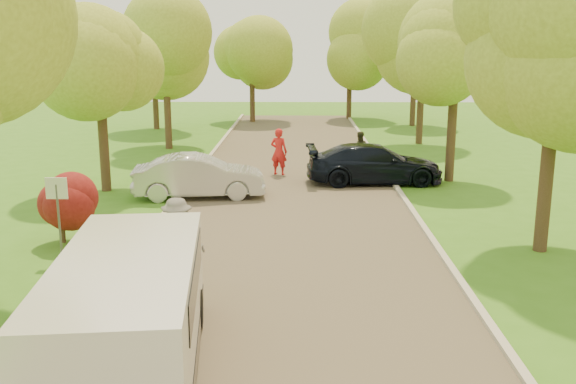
# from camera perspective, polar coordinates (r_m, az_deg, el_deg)

# --- Properties ---
(ground) EXTENTS (100.00, 100.00, 0.00)m
(ground) POSITION_cam_1_polar(r_m,az_deg,el_deg) (12.81, -0.41, -12.09)
(ground) COLOR #3B751B
(ground) RESTS_ON ground
(road) EXTENTS (8.00, 60.00, 0.01)m
(road) POSITION_cam_1_polar(r_m,az_deg,el_deg) (20.34, 0.12, -2.45)
(road) COLOR #4C4438
(road) RESTS_ON ground
(curb_left) EXTENTS (0.18, 60.00, 0.12)m
(curb_left) POSITION_cam_1_polar(r_m,az_deg,el_deg) (20.78, -11.12, -2.21)
(curb_left) COLOR #B2AD9E
(curb_left) RESTS_ON ground
(curb_right) EXTENTS (0.18, 60.00, 0.12)m
(curb_right) POSITION_cam_1_polar(r_m,az_deg,el_deg) (20.67, 11.43, -2.31)
(curb_right) COLOR #B2AD9E
(curb_right) RESTS_ON ground
(street_sign) EXTENTS (0.55, 0.06, 2.17)m
(street_sign) POSITION_cam_1_polar(r_m,az_deg,el_deg) (17.18, -19.81, -0.78)
(street_sign) COLOR #59595E
(street_sign) RESTS_ON ground
(red_shrub) EXTENTS (1.70, 1.70, 1.95)m
(red_shrub) POSITION_cam_1_polar(r_m,az_deg,el_deg) (18.83, -19.54, -1.06)
(red_shrub) COLOR #382619
(red_shrub) RESTS_ON ground
(tree_l_midb) EXTENTS (4.30, 4.20, 6.62)m
(tree_l_midb) POSITION_cam_1_polar(r_m,az_deg,el_deg) (24.65, -16.06, 10.57)
(tree_l_midb) COLOR #382619
(tree_l_midb) RESTS_ON ground
(tree_l_far) EXTENTS (4.92, 4.80, 7.79)m
(tree_l_far) POSITION_cam_1_polar(r_m,az_deg,el_deg) (34.25, -10.55, 12.89)
(tree_l_far) COLOR #382619
(tree_l_far) RESTS_ON ground
(tree_r_mida) EXTENTS (5.13, 5.00, 7.95)m
(tree_r_mida) POSITION_cam_1_polar(r_m,az_deg,el_deg) (17.91, 23.63, 12.30)
(tree_r_mida) COLOR #382619
(tree_r_mida) RESTS_ON ground
(tree_r_midb) EXTENTS (4.51, 4.40, 7.01)m
(tree_r_midb) POSITION_cam_1_polar(r_m,az_deg,el_deg) (26.37, 15.11, 11.39)
(tree_r_midb) COLOR #382619
(tree_r_midb) RESTS_ON ground
(tree_r_far) EXTENTS (5.33, 5.20, 8.34)m
(tree_r_far) POSITION_cam_1_polar(r_m,az_deg,el_deg) (36.27, 12.34, 13.38)
(tree_r_far) COLOR #382619
(tree_r_far) RESTS_ON ground
(tree_bg_a) EXTENTS (5.12, 5.00, 7.72)m
(tree_bg_a) POSITION_cam_1_polar(r_m,az_deg,el_deg) (42.57, -11.62, 12.63)
(tree_bg_a) COLOR #382619
(tree_bg_a) RESTS_ON ground
(tree_bg_b) EXTENTS (5.12, 5.00, 7.95)m
(tree_bg_b) POSITION_cam_1_polar(r_m,az_deg,el_deg) (44.31, 11.57, 12.93)
(tree_bg_b) COLOR #382619
(tree_bg_b) RESTS_ON ground
(tree_bg_c) EXTENTS (4.92, 4.80, 7.33)m
(tree_bg_c) POSITION_cam_1_polar(r_m,az_deg,el_deg) (45.70, -2.97, 12.51)
(tree_bg_c) COLOR #382619
(tree_bg_c) RESTS_ON ground
(tree_bg_d) EXTENTS (5.12, 5.00, 7.72)m
(tree_bg_d) POSITION_cam_1_polar(r_m,az_deg,el_deg) (47.76, 5.83, 12.84)
(tree_bg_d) COLOR #382619
(tree_bg_d) RESTS_ON ground
(minivan) EXTENTS (2.80, 5.83, 2.10)m
(minivan) POSITION_cam_1_polar(r_m,az_deg,el_deg) (11.06, -13.96, -10.46)
(minivan) COLOR silver
(minivan) RESTS_ON ground
(silver_sedan) EXTENTS (4.86, 2.17, 1.55)m
(silver_sedan) POSITION_cam_1_polar(r_m,az_deg,el_deg) (23.33, -7.90, 1.39)
(silver_sedan) COLOR #B1B2B6
(silver_sedan) RESTS_ON ground
(dark_sedan) EXTENTS (5.50, 2.50, 1.56)m
(dark_sedan) POSITION_cam_1_polar(r_m,az_deg,el_deg) (25.74, 7.68, 2.50)
(dark_sedan) COLOR black
(dark_sedan) RESTS_ON ground
(longboard) EXTENTS (0.30, 0.98, 0.11)m
(longboard) POSITION_cam_1_polar(r_m,az_deg,el_deg) (15.33, -9.65, -7.51)
(longboard) COLOR black
(longboard) RESTS_ON ground
(skateboarder) EXTENTS (1.25, 0.74, 1.90)m
(skateboarder) POSITION_cam_1_polar(r_m,az_deg,el_deg) (15.02, -9.79, -4.05)
(skateboarder) COLOR slate
(skateboarder) RESTS_ON longboard
(person_striped) EXTENTS (0.84, 0.69, 1.99)m
(person_striped) POSITION_cam_1_polar(r_m,az_deg,el_deg) (27.08, -0.82, 3.60)
(person_striped) COLOR red
(person_striped) RESTS_ON ground
(person_olive) EXTENTS (0.86, 0.71, 1.64)m
(person_olive) POSITION_cam_1_polar(r_m,az_deg,el_deg) (28.82, 6.35, 3.75)
(person_olive) COLOR #31341F
(person_olive) RESTS_ON ground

